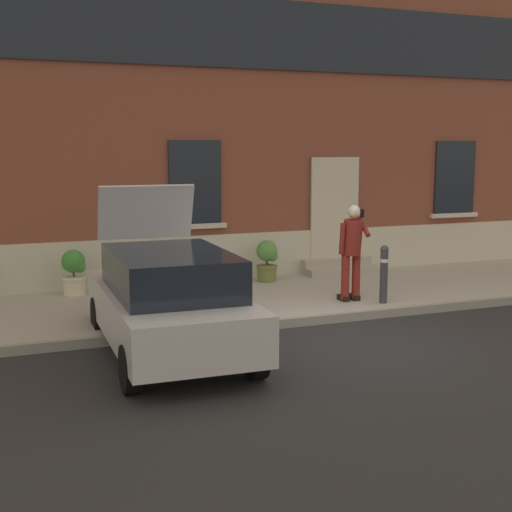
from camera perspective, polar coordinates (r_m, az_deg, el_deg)
name	(u,v)px	position (r m, az deg, el deg)	size (l,w,h in m)	color
ground_plane	(334,339)	(10.89, 6.38, -6.75)	(80.00, 80.00, 0.00)	#232326
sidewalk	(265,298)	(13.33, 0.75, -3.45)	(24.00, 3.60, 0.15)	#99968E
curb_edge	(308,321)	(11.68, 4.23, -5.26)	(24.00, 0.12, 0.15)	gray
building_facade	(222,108)	(15.38, -2.79, 11.88)	(24.00, 1.52, 7.50)	brown
entrance_stoop	(338,267)	(15.65, 6.68, -0.88)	(1.63, 0.64, 0.32)	#9E998E
hatchback_car_silver	(169,300)	(9.93, -7.09, -3.54)	(1.88, 4.11, 2.34)	#B7B7BF
bollard_near_person	(384,272)	(12.70, 10.34, -1.29)	(0.15, 0.15, 1.04)	#333338
person_on_phone	(352,246)	(12.68, 7.80, 0.77)	(0.51, 0.48, 1.75)	maroon
planter_cream	(74,271)	(13.65, -14.55, -1.18)	(0.44, 0.44, 0.86)	beige
planter_terracotta	(178,267)	(13.76, -6.34, -0.87)	(0.44, 0.44, 0.86)	#B25B38
planter_olive	(267,260)	(14.52, 0.92, -0.30)	(0.44, 0.44, 0.86)	#606B38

